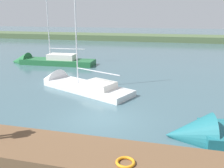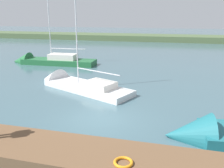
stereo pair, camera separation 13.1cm
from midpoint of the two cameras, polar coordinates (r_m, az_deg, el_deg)
ground_plane at (r=13.39m, az=-2.67°, el=-8.32°), size 200.00×200.00×0.00m
far_shoreline at (r=56.56m, az=10.89°, el=9.99°), size 180.00×8.00×2.40m
dock_pier at (r=9.66m, az=-10.54°, el=-16.34°), size 21.64×2.28×0.74m
life_ring_buoy at (r=8.43m, az=3.13°, el=-17.89°), size 0.66×0.66×0.10m
sailboat_far_left at (r=19.60m, az=-9.26°, el=-0.30°), size 9.12×5.73×10.12m
sailboat_behind_pier at (r=29.45m, az=-14.92°, el=4.99°), size 10.15×2.63×10.44m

